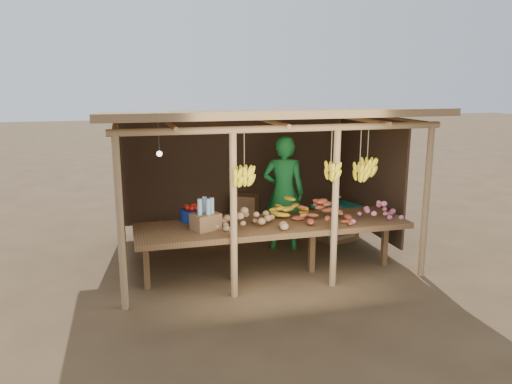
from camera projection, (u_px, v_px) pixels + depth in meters
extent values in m
plane|color=brown|center=(256.00, 254.00, 8.20)|extent=(60.00, 60.00, 0.00)
cylinder|color=#A78156|center=(120.00, 224.00, 6.01)|extent=(0.09, 0.09, 2.20)
cylinder|color=#A78156|center=(426.00, 202.00, 7.07)|extent=(0.09, 0.09, 2.20)
cylinder|color=#A78156|center=(120.00, 178.00, 8.84)|extent=(0.09, 0.09, 2.20)
cylinder|color=#A78156|center=(338.00, 168.00, 9.90)|extent=(0.09, 0.09, 2.20)
cylinder|color=#A78156|center=(234.00, 216.00, 6.37)|extent=(0.09, 0.09, 2.20)
cylinder|color=#A78156|center=(335.00, 209.00, 6.72)|extent=(0.09, 0.09, 2.20)
cylinder|color=#A78156|center=(287.00, 128.00, 6.30)|extent=(4.40, 0.09, 0.09)
cylinder|color=#A78156|center=(235.00, 113.00, 9.13)|extent=(4.40, 0.09, 0.09)
cube|color=#956F45|center=(256.00, 114.00, 7.69)|extent=(4.70, 3.50, 0.28)
cube|color=#442F1F|center=(235.00, 167.00, 9.33)|extent=(4.20, 0.04, 1.98)
cube|color=#442F1F|center=(121.00, 187.00, 7.59)|extent=(0.04, 2.40, 1.98)
cube|color=#442F1F|center=(369.00, 174.00, 8.65)|extent=(0.04, 2.40, 1.98)
cube|color=brown|center=(273.00, 226.00, 7.14)|extent=(3.90, 1.05, 0.08)
cube|color=brown|center=(146.00, 264.00, 6.77)|extent=(0.08, 0.08, 0.72)
cube|color=brown|center=(233.00, 256.00, 7.07)|extent=(0.08, 0.08, 0.72)
cube|color=brown|center=(312.00, 249.00, 7.38)|extent=(0.08, 0.08, 0.72)
cube|color=brown|center=(385.00, 242.00, 7.68)|extent=(0.08, 0.08, 0.72)
cylinder|color=navy|center=(195.00, 215.00, 7.27)|extent=(0.44, 0.44, 0.16)
cube|color=brown|center=(206.00, 221.00, 6.80)|extent=(0.44, 0.40, 0.22)
imported|color=#19722E|center=(283.00, 193.00, 8.32)|extent=(0.82, 0.67, 1.92)
cube|color=brown|center=(336.00, 224.00, 8.91)|extent=(0.77, 0.72, 0.58)
cube|color=#0D9084|center=(337.00, 206.00, 8.84)|extent=(0.86, 0.80, 0.06)
cube|color=brown|center=(245.00, 223.00, 9.31)|extent=(0.55, 0.51, 0.35)
cube|color=brown|center=(245.00, 204.00, 9.24)|extent=(0.55, 0.51, 0.35)
cube|color=brown|center=(219.00, 225.00, 9.19)|extent=(0.55, 0.51, 0.35)
ellipsoid|color=#442F1F|center=(161.00, 232.00, 8.64)|extent=(0.38, 0.38, 0.51)
ellipsoid|color=#442F1F|center=(181.00, 231.00, 8.73)|extent=(0.38, 0.38, 0.51)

